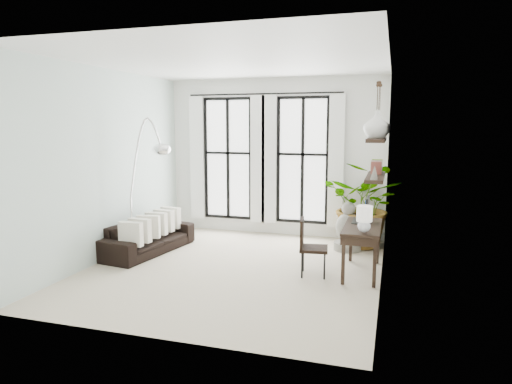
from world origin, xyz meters
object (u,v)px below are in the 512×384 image
at_px(arc_lamp, 146,154).
at_px(desk, 362,229).
at_px(buddha, 348,230).
at_px(plant, 366,205).
at_px(sofa, 148,237).
at_px(desk_chair, 309,243).

bearing_deg(arc_lamp, desk, -0.48).
xyz_separation_m(desk, buddha, (-0.33, 1.35, -0.33)).
bearing_deg(plant, arc_lamp, -155.43).
height_order(sofa, desk, desk).
height_order(desk_chair, buddha, buddha).
xyz_separation_m(plant, desk, (0.05, -1.67, -0.09)).
bearing_deg(arc_lamp, buddha, 21.74).
distance_m(sofa, plant, 4.03).
xyz_separation_m(plant, buddha, (-0.29, -0.32, -0.42)).
relative_size(plant, buddha, 1.79).
relative_size(desk_chair, arc_lamp, 0.36).
height_order(desk, desk_chair, desk).
relative_size(sofa, arc_lamp, 0.80).
distance_m(desk, arc_lamp, 3.79).
relative_size(plant, arc_lamp, 0.67).
bearing_deg(arc_lamp, desk_chair, -5.45).
bearing_deg(desk, desk_chair, -162.33).
bearing_deg(desk, sofa, 177.35).
bearing_deg(plant, sofa, -157.93).
relative_size(plant, desk, 1.25).
xyz_separation_m(sofa, arc_lamp, (0.11, -0.14, 1.50)).
xyz_separation_m(sofa, buddha, (3.41, 1.18, 0.10)).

